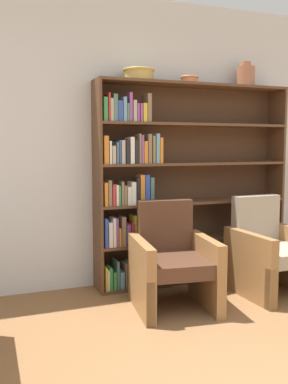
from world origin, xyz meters
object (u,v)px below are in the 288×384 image
Objects in this scene: armchair_cushioned at (270,251)px; bookshelf at (173,186)px; bowl_sage at (189,79)px; vase_tall at (245,76)px; armchair_leather at (172,262)px; bowl_terracotta at (139,74)px.

bookshelf is at bearing -42.72° from armchair_cushioned.
vase_tall is at bearing 0.00° from bowl_sage.
armchair_leather is (-1.07, -0.59, -1.67)m from vase_tall.
bowl_terracotta is 1.20× the size of vase_tall.
armchair_leather is 0.99m from armchair_cushioned.
armchair_cushioned is (0.55, -0.59, -1.61)m from bowl_sage.
armchair_leather is (-0.44, -0.59, -1.61)m from bowl_sage.
armchair_cushioned is (0.99, 0.00, 0.00)m from armchair_leather.
vase_tall is 2.07m from armchair_leather.
vase_tall reaches higher than bowl_sage.
armchair_leather is (0.08, -0.59, -1.63)m from bowl_terracotta.
bowl_terracotta is 1.64× the size of bowl_sage.
bowl_terracotta is at bearing -178.03° from bookshelf.
bowl_terracotta is 0.34× the size of armchair_leather.
bowl_sage is at bearing -4.47° from bookshelf.
bookshelf is at bearing 175.53° from bowl_sage.
vase_tall reaches higher than bookshelf.
bookshelf is 6.70× the size of bowl_terracotta.
vase_tall is (0.79, -0.01, 1.10)m from bookshelf.
vase_tall reaches higher than armchair_cushioned.
vase_tall is at bearing -0.90° from bookshelf.
bowl_terracotta is at bearing 180.00° from bowl_sage.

